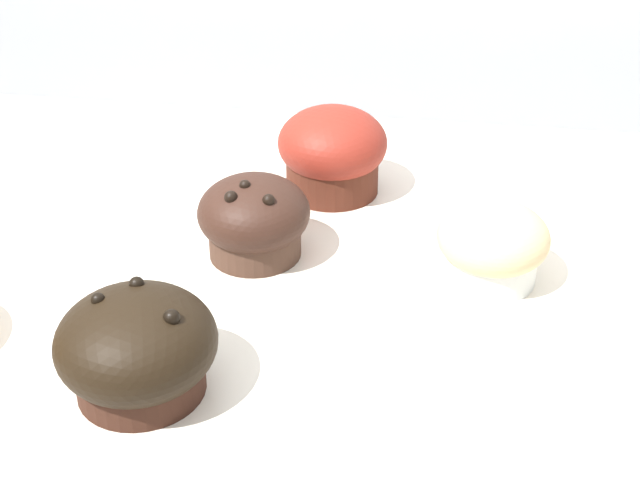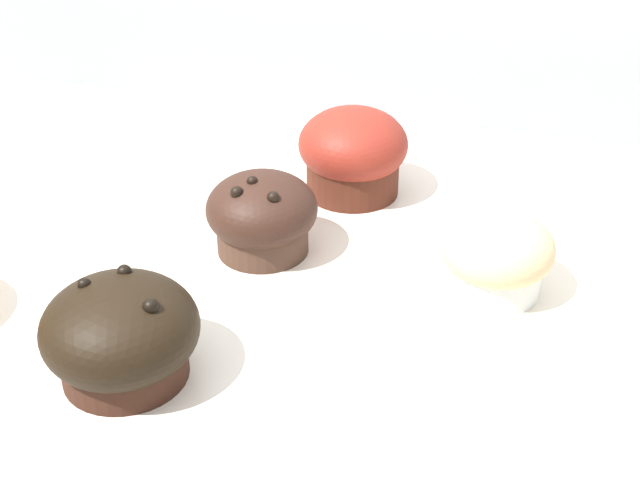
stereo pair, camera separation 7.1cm
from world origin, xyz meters
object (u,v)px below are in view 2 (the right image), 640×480
Objects in this scene: muffin_front_left at (497,252)px; muffin_back_center at (353,153)px; muffin_front_right at (121,335)px; muffin_front_center at (262,215)px.

muffin_back_center is (-0.15, 0.13, 0.01)m from muffin_front_left.
muffin_front_right is (-0.24, -0.18, 0.00)m from muffin_front_left.
muffin_back_center reaches higher than muffin_front_left.
muffin_front_left is at bearing 37.34° from muffin_front_right.
muffin_front_center is at bearing -111.31° from muffin_back_center.
muffin_front_left is 0.87× the size of muffin_back_center.
muffin_front_right reaches higher than muffin_front_center.
muffin_front_right is at bearing -102.04° from muffin_front_center.
muffin_front_center is 1.05× the size of muffin_front_left.
muffin_front_right is at bearing -105.89° from muffin_back_center.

